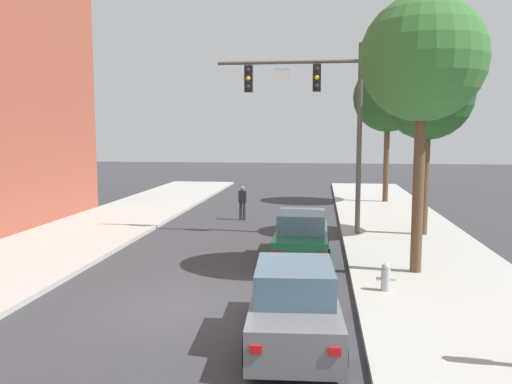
{
  "coord_description": "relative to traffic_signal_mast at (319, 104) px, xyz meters",
  "views": [
    {
      "loc": [
        3.11,
        -11.84,
        4.19
      ],
      "look_at": [
        0.74,
        7.05,
        2.0
      ],
      "focal_mm": 36.37,
      "sensor_mm": 36.0,
      "label": 1
    }
  ],
  "objects": [
    {
      "name": "sidewalk_right",
      "position": [
        3.49,
        -9.05,
        -5.23
      ],
      "size": [
        5.0,
        60.0,
        0.15
      ],
      "primitive_type": "cube",
      "color": "#B2AFA8",
      "rests_on": "ground"
    },
    {
      "name": "street_tree_nearest",
      "position": [
        2.88,
        -5.65,
        0.9
      ],
      "size": [
        3.52,
        3.52,
        7.85
      ],
      "color": "brown",
      "rests_on": "sidewalk_right"
    },
    {
      "name": "fire_hydrant",
      "position": [
        1.79,
        -7.63,
        -4.79
      ],
      "size": [
        0.48,
        0.24,
        0.72
      ],
      "color": "#B2B2B7",
      "rests_on": "sidewalk_right"
    },
    {
      "name": "street_tree_second",
      "position": [
        4.18,
        0.16,
        0.32
      ],
      "size": [
        3.51,
        3.51,
        7.26
      ],
      "color": "brown",
      "rests_on": "sidewalk_right"
    },
    {
      "name": "car_lead_green",
      "position": [
        -0.51,
        -3.94,
        -4.58
      ],
      "size": [
        1.85,
        4.25,
        1.6
      ],
      "color": "#1E663D",
      "rests_on": "ground"
    },
    {
      "name": "traffic_signal_mast",
      "position": [
        0.0,
        0.0,
        0.0
      ],
      "size": [
        5.75,
        0.38,
        7.5
      ],
      "color": "#514C47",
      "rests_on": "sidewalk_right"
    },
    {
      "name": "pedestrian_crossing_road",
      "position": [
        -3.62,
        3.48,
        -4.39
      ],
      "size": [
        0.36,
        0.22,
        1.64
      ],
      "color": "#333338",
      "rests_on": "ground"
    },
    {
      "name": "ground_plane",
      "position": [
        -3.01,
        -9.05,
        -5.3
      ],
      "size": [
        120.0,
        120.0,
        0.0
      ],
      "primitive_type": "plane",
      "color": "#38383D"
    },
    {
      "name": "car_following_grey",
      "position": [
        -0.4,
        -10.77,
        -4.58
      ],
      "size": [
        2.02,
        4.33,
        1.6
      ],
      "color": "slate",
      "rests_on": "ground"
    },
    {
      "name": "street_tree_third",
      "position": [
        3.89,
        10.16,
        0.89
      ],
      "size": [
        3.99,
        3.99,
        8.06
      ],
      "color": "brown",
      "rests_on": "sidewalk_right"
    }
  ]
}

